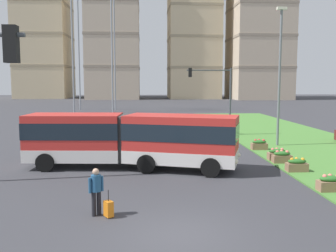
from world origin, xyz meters
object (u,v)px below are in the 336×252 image
flower_planter_1 (331,183)px  flower_planter_3 (282,157)px  pedestrian_crossing (96,188)px  traffic_light_far_right (216,89)px  rolling_suitcase (109,209)px  flower_planter_5 (259,145)px  flower_planter_4 (277,154)px  apartment_tower_centre (194,10)px  car_white_van (91,125)px  apartment_tower_eastcentre (259,24)px  articulated_bus (131,139)px  apartment_tower_westcentre (113,23)px  flower_planter_2 (297,165)px  streetlight_median (280,72)px  apartment_tower_west (44,22)px

flower_planter_1 → flower_planter_3: same height
pedestrian_crossing → traffic_light_far_right: (8.16, 20.05, 3.14)m
rolling_suitcase → flower_planter_5: rolling_suitcase is taller
flower_planter_4 → traffic_light_far_right: bearing=98.7°
flower_planter_4 → apartment_tower_centre: bearing=85.8°
car_white_van → apartment_tower_eastcentre: (37.18, 69.60, 19.72)m
pedestrian_crossing → apartment_tower_eastcentre: size_ratio=0.04×
rolling_suitcase → car_white_van: bearing=99.0°
rolling_suitcase → apartment_tower_eastcentre: 100.90m
articulated_bus → flower_planter_5: size_ratio=10.84×
rolling_suitcase → flower_planter_1: rolling_suitcase is taller
flower_planter_1 → flower_planter_5: same height
apartment_tower_westcentre → flower_planter_1: bearing=-80.4°
rolling_suitcase → flower_planter_2: size_ratio=0.88×
streetlight_median → apartment_tower_centre: (4.69, 84.13, 19.54)m
rolling_suitcase → apartment_tower_west: size_ratio=0.02×
flower_planter_3 → apartment_tower_eastcentre: 90.28m
flower_planter_4 → apartment_tower_west: (-37.05, 95.68, 21.75)m
flower_planter_4 → flower_planter_3: bearing=-90.0°
flower_planter_1 → traffic_light_far_right: bearing=95.4°
apartment_tower_west → flower_planter_1: bearing=-70.1°
articulated_bus → traffic_light_far_right: size_ratio=1.98×
car_white_van → flower_planter_5: size_ratio=4.02×
apartment_tower_west → apartment_tower_centre: bearing=-8.2°
articulated_bus → apartment_tower_westcentre: (-7.39, 90.19, 19.58)m
flower_planter_4 → traffic_light_far_right: 11.80m
flower_planter_5 → apartment_tower_westcentre: bearing=100.8°
apartment_tower_eastcentre → apartment_tower_centre: bearing=162.3°
pedestrian_crossing → apartment_tower_west: (-27.21, 104.65, 21.17)m
apartment_tower_westcentre → flower_planter_3: bearing=-79.7°
apartment_tower_centre → rolling_suitcase: bearing=-99.2°
apartment_tower_eastcentre → pedestrian_crossing: bearing=-110.1°
flower_planter_4 → apartment_tower_centre: (6.59, 89.41, 24.65)m
rolling_suitcase → flower_planter_4: bearing=44.3°
apartment_tower_eastcentre → flower_planter_2: bearing=-105.5°
rolling_suitcase → flower_planter_2: bearing=33.2°
flower_planter_3 → flower_planter_1: bearing=-90.0°
rolling_suitcase → flower_planter_5: bearing=53.7°
pedestrian_crossing → rolling_suitcase: size_ratio=1.79×
flower_planter_2 → apartment_tower_eastcentre: bearing=74.5°
flower_planter_1 → flower_planter_2: (0.00, 3.69, 0.00)m
apartment_tower_eastcentre → flower_planter_1: bearing=-104.9°
car_white_van → apartment_tower_centre: (19.68, 75.17, 24.32)m
flower_planter_5 → streetlight_median: 5.70m
flower_planter_4 → apartment_tower_west: bearing=111.2°
flower_planter_1 → traffic_light_far_right: traffic_light_far_right is taller
apartment_tower_west → flower_planter_4: bearing=-68.8°
rolling_suitcase → flower_planter_3: (9.39, 8.36, 0.11)m
flower_planter_2 → flower_planter_4: (0.00, 3.02, 0.00)m
flower_planter_2 → flower_planter_4: size_ratio=1.00×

